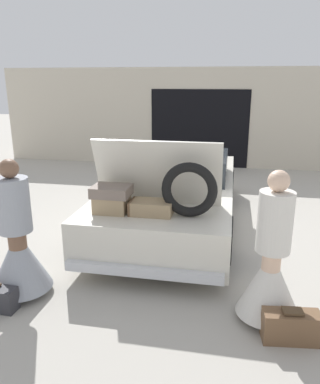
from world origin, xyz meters
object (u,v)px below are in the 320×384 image
(car, at_px, (174,192))
(person_left, at_px, (18,249))
(suitcase_beside_right_person, at_px, (291,327))
(person_right, at_px, (270,270))

(car, xyz_separation_m, person_left, (-1.40, -2.59, 0.00))
(car, relative_size, suitcase_beside_right_person, 8.39)
(person_right, xyz_separation_m, suitcase_beside_right_person, (0.20, -0.32, -0.41))
(car, xyz_separation_m, person_right, (1.40, -2.57, 0.00))
(person_right, bearing_deg, person_left, 89.22)
(person_left, xyz_separation_m, suitcase_beside_right_person, (3.00, -0.30, -0.41))
(person_left, height_order, person_right, person_left)
(car, distance_m, suitcase_beside_right_person, 3.33)
(car, height_order, person_left, car)
(person_left, distance_m, suitcase_beside_right_person, 3.04)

